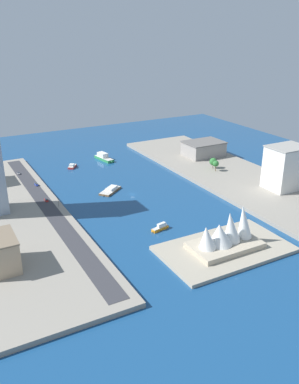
% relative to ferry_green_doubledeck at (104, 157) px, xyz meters
% --- Properties ---
extents(ground_plane, '(440.00, 440.00, 0.00)m').
position_rel_ferry_green_doubledeck_xyz_m(ground_plane, '(13.57, 87.78, -2.43)').
color(ground_plane, navy).
extents(quay_west, '(70.00, 240.00, 2.67)m').
position_rel_ferry_green_doubledeck_xyz_m(quay_west, '(-74.17, 87.78, -1.10)').
color(quay_west, gray).
rests_on(quay_west, ground_plane).
extents(quay_east, '(70.00, 240.00, 2.67)m').
position_rel_ferry_green_doubledeck_xyz_m(quay_east, '(101.31, 87.78, -1.10)').
color(quay_east, gray).
rests_on(quay_east, ground_plane).
extents(peninsula_point, '(71.54, 42.21, 2.00)m').
position_rel_ferry_green_doubledeck_xyz_m(peninsula_point, '(5.14, 185.09, -1.43)').
color(peninsula_point, '#A89E89').
rests_on(peninsula_point, ground_plane).
extents(road_strip, '(10.34, 228.00, 0.15)m').
position_rel_ferry_green_doubledeck_xyz_m(road_strip, '(76.25, 87.78, 0.31)').
color(road_strip, '#38383D').
rests_on(road_strip, quay_east).
extents(ferry_green_doubledeck, '(10.98, 25.62, 6.45)m').
position_rel_ferry_green_doubledeck_xyz_m(ferry_green_doubledeck, '(0.00, 0.00, 0.00)').
color(ferry_green_doubledeck, '#2D8C4C').
rests_on(ferry_green_doubledeck, ground_plane).
extents(tugboat_red, '(10.35, 11.64, 3.63)m').
position_rel_ferry_green_doubledeck_xyz_m(tugboat_red, '(32.89, 7.79, -1.11)').
color(tugboat_red, red).
rests_on(tugboat_red, ground_plane).
extents(barge_flat_brown, '(20.97, 18.91, 3.02)m').
position_rel_ferry_green_doubledeck_xyz_m(barge_flat_brown, '(25.73, 75.12, -1.31)').
color(barge_flat_brown, brown).
rests_on(barge_flat_brown, ground_plane).
extents(water_taxi_orange, '(13.12, 5.58, 4.13)m').
position_rel_ferry_green_doubledeck_xyz_m(water_taxi_orange, '(24.02, 146.67, -0.94)').
color(water_taxi_orange, orange).
rests_on(water_taxi_orange, ground_plane).
extents(carpark_squat_concrete, '(35.75, 26.25, 13.17)m').
position_rel_ferry_green_doubledeck_xyz_m(carpark_squat_concrete, '(-84.21, 39.54, 6.86)').
color(carpark_squat_concrete, gray).
rests_on(carpark_squat_concrete, quay_west).
extents(apartment_midrise_tan, '(15.24, 23.64, 17.24)m').
position_rel_ferry_green_doubledeck_xyz_m(apartment_midrise_tan, '(115.90, 148.93, 8.89)').
color(apartment_midrise_tan, tan).
rests_on(apartment_midrise_tan, quay_east).
extents(hotel_broad_white, '(28.38, 22.14, 31.94)m').
position_rel_ferry_green_doubledeck_xyz_m(hotel_broad_white, '(-88.77, 135.78, 16.24)').
color(hotel_broad_white, silver).
rests_on(hotel_broad_white, quay_west).
extents(hatchback_blue, '(1.98, 5.16, 1.60)m').
position_rel_ferry_green_doubledeck_xyz_m(hatchback_blue, '(72.97, 43.30, 1.18)').
color(hatchback_blue, black).
rests_on(hatchback_blue, road_strip).
extents(pickup_red, '(1.93, 5.08, 1.55)m').
position_rel_ferry_green_doubledeck_xyz_m(pickup_red, '(74.36, 76.33, 1.14)').
color(pickup_red, black).
rests_on(pickup_red, road_strip).
extents(sedan_silver, '(1.93, 4.31, 1.50)m').
position_rel_ferry_green_doubledeck_xyz_m(sedan_silver, '(79.40, 10.89, 1.13)').
color(sedan_silver, black).
rests_on(sedan_silver, road_strip).
extents(traffic_light_waterfront, '(0.36, 0.36, 6.50)m').
position_rel_ferry_green_doubledeck_xyz_m(traffic_light_waterfront, '(69.69, 89.96, 4.58)').
color(traffic_light_waterfront, black).
rests_on(traffic_light_waterfront, quay_east).
extents(opera_landmark, '(39.35, 22.70, 23.73)m').
position_rel_ferry_green_doubledeck_xyz_m(opera_landmark, '(5.42, 185.09, 7.53)').
color(opera_landmark, '#BCAD93').
rests_on(opera_landmark, peninsula_point).
extents(park_tree_cluster, '(8.26, 12.62, 9.07)m').
position_rel_ferry_green_doubledeck_xyz_m(park_tree_cluster, '(-68.65, 76.58, 6.32)').
color(park_tree_cluster, brown).
rests_on(park_tree_cluster, quay_west).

